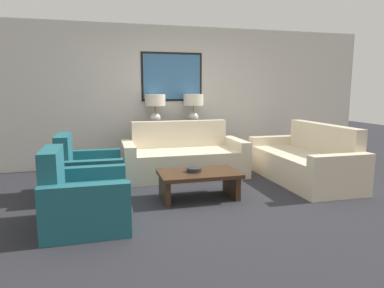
{
  "coord_description": "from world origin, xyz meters",
  "views": [
    {
      "loc": [
        -1.32,
        -4.27,
        1.46
      ],
      "look_at": [
        -0.03,
        0.64,
        0.65
      ],
      "focal_mm": 32.0,
      "sensor_mm": 36.0,
      "label": 1
    }
  ],
  "objects_px": {
    "decorative_bowl": "(194,170)",
    "armchair_near_camera": "(83,200)",
    "coffee_table": "(199,179)",
    "console_table": "(175,145)",
    "couch_by_side": "(304,162)",
    "table_lamp_left": "(155,104)",
    "armchair_near_back_wall": "(88,175)",
    "couch_by_back_wall": "(184,158)",
    "table_lamp_right": "(193,103)"
  },
  "relations": [
    {
      "from": "decorative_bowl",
      "to": "armchair_near_camera",
      "type": "xyz_separation_m",
      "value": [
        -1.4,
        -0.6,
        -0.11
      ]
    },
    {
      "from": "decorative_bowl",
      "to": "coffee_table",
      "type": "bearing_deg",
      "value": -20.49
    },
    {
      "from": "console_table",
      "to": "couch_by_side",
      "type": "xyz_separation_m",
      "value": [
        1.81,
        -1.55,
        -0.11
      ]
    },
    {
      "from": "table_lamp_left",
      "to": "armchair_near_back_wall",
      "type": "distance_m",
      "value": 2.08
    },
    {
      "from": "decorative_bowl",
      "to": "armchair_near_back_wall",
      "type": "relative_size",
      "value": 0.22
    },
    {
      "from": "armchair_near_camera",
      "to": "couch_by_side",
      "type": "bearing_deg",
      "value": 17.28
    },
    {
      "from": "console_table",
      "to": "couch_by_back_wall",
      "type": "distance_m",
      "value": 0.74
    },
    {
      "from": "coffee_table",
      "to": "armchair_near_camera",
      "type": "relative_size",
      "value": 1.13
    },
    {
      "from": "couch_by_side",
      "to": "armchair_near_camera",
      "type": "height_order",
      "value": "couch_by_side"
    },
    {
      "from": "table_lamp_right",
      "to": "armchair_near_back_wall",
      "type": "distance_m",
      "value": 2.57
    },
    {
      "from": "table_lamp_right",
      "to": "armchair_near_camera",
      "type": "height_order",
      "value": "table_lamp_right"
    },
    {
      "from": "table_lamp_left",
      "to": "armchair_near_camera",
      "type": "distance_m",
      "value": 3.0
    },
    {
      "from": "table_lamp_left",
      "to": "couch_by_side",
      "type": "xyz_separation_m",
      "value": [
        2.17,
        -1.55,
        -0.9
      ]
    },
    {
      "from": "coffee_table",
      "to": "armchair_near_camera",
      "type": "height_order",
      "value": "armchair_near_camera"
    },
    {
      "from": "table_lamp_left",
      "to": "couch_by_side",
      "type": "bearing_deg",
      "value": -35.53
    },
    {
      "from": "couch_by_side",
      "to": "armchair_near_back_wall",
      "type": "relative_size",
      "value": 2.17
    },
    {
      "from": "coffee_table",
      "to": "couch_by_back_wall",
      "type": "bearing_deg",
      "value": 85.73
    },
    {
      "from": "couch_by_back_wall",
      "to": "coffee_table",
      "type": "distance_m",
      "value": 1.29
    },
    {
      "from": "coffee_table",
      "to": "armchair_near_camera",
      "type": "bearing_deg",
      "value": -158.3
    },
    {
      "from": "table_lamp_right",
      "to": "coffee_table",
      "type": "distance_m",
      "value": 2.27
    },
    {
      "from": "couch_by_side",
      "to": "coffee_table",
      "type": "height_order",
      "value": "couch_by_side"
    },
    {
      "from": "couch_by_side",
      "to": "couch_by_back_wall",
      "type": "bearing_deg",
      "value": 155.65
    },
    {
      "from": "couch_by_back_wall",
      "to": "decorative_bowl",
      "type": "distance_m",
      "value": 1.27
    },
    {
      "from": "console_table",
      "to": "coffee_table",
      "type": "relative_size",
      "value": 1.17
    },
    {
      "from": "table_lamp_right",
      "to": "couch_by_back_wall",
      "type": "xyz_separation_m",
      "value": [
        -0.37,
        -0.73,
        -0.9
      ]
    },
    {
      "from": "table_lamp_right",
      "to": "decorative_bowl",
      "type": "relative_size",
      "value": 2.74
    },
    {
      "from": "couch_by_side",
      "to": "decorative_bowl",
      "type": "distance_m",
      "value": 2.01
    },
    {
      "from": "table_lamp_right",
      "to": "armchair_near_camera",
      "type": "distance_m",
      "value": 3.36
    },
    {
      "from": "couch_by_back_wall",
      "to": "armchair_near_camera",
      "type": "xyz_separation_m",
      "value": [
        -1.55,
        -1.86,
        -0.02
      ]
    },
    {
      "from": "couch_by_side",
      "to": "coffee_table",
      "type": "xyz_separation_m",
      "value": [
        -1.9,
        -0.47,
        -0.03
      ]
    },
    {
      "from": "coffee_table",
      "to": "armchair_near_camera",
      "type": "xyz_separation_m",
      "value": [
        -1.46,
        -0.58,
        0.01
      ]
    },
    {
      "from": "table_lamp_left",
      "to": "console_table",
      "type": "bearing_deg",
      "value": 0.0
    },
    {
      "from": "console_table",
      "to": "armchair_near_camera",
      "type": "relative_size",
      "value": 1.32
    },
    {
      "from": "table_lamp_left",
      "to": "couch_by_side",
      "type": "distance_m",
      "value": 2.82
    },
    {
      "from": "table_lamp_left",
      "to": "coffee_table",
      "type": "xyz_separation_m",
      "value": [
        0.27,
        -2.02,
        -0.93
      ]
    },
    {
      "from": "table_lamp_left",
      "to": "couch_by_back_wall",
      "type": "relative_size",
      "value": 0.27
    },
    {
      "from": "console_table",
      "to": "table_lamp_right",
      "type": "bearing_deg",
      "value": 0.0
    },
    {
      "from": "table_lamp_left",
      "to": "couch_by_back_wall",
      "type": "distance_m",
      "value": 1.22
    },
    {
      "from": "console_table",
      "to": "table_lamp_right",
      "type": "relative_size",
      "value": 2.23
    },
    {
      "from": "armchair_near_back_wall",
      "to": "armchair_near_camera",
      "type": "relative_size",
      "value": 1.0
    },
    {
      "from": "armchair_near_camera",
      "to": "decorative_bowl",
      "type": "bearing_deg",
      "value": 23.3
    },
    {
      "from": "table_lamp_right",
      "to": "coffee_table",
      "type": "relative_size",
      "value": 0.52
    },
    {
      "from": "console_table",
      "to": "armchair_near_back_wall",
      "type": "distance_m",
      "value": 2.12
    },
    {
      "from": "console_table",
      "to": "couch_by_back_wall",
      "type": "height_order",
      "value": "couch_by_back_wall"
    },
    {
      "from": "coffee_table",
      "to": "decorative_bowl",
      "type": "height_order",
      "value": "decorative_bowl"
    },
    {
      "from": "decorative_bowl",
      "to": "table_lamp_left",
      "type": "bearing_deg",
      "value": 96.04
    },
    {
      "from": "table_lamp_right",
      "to": "decorative_bowl",
      "type": "distance_m",
      "value": 2.21
    },
    {
      "from": "decorative_bowl",
      "to": "armchair_near_back_wall",
      "type": "xyz_separation_m",
      "value": [
        -1.4,
        0.56,
        -0.11
      ]
    },
    {
      "from": "couch_by_side",
      "to": "coffee_table",
      "type": "distance_m",
      "value": 1.96
    },
    {
      "from": "decorative_bowl",
      "to": "console_table",
      "type": "bearing_deg",
      "value": 85.55
    }
  ]
}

